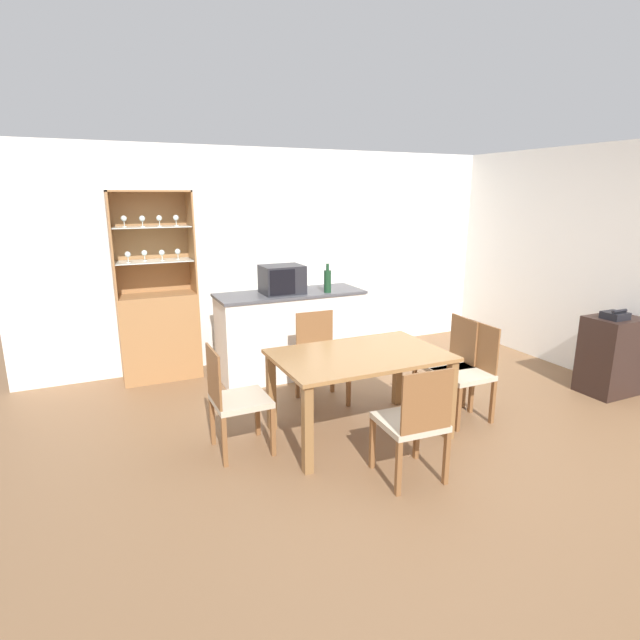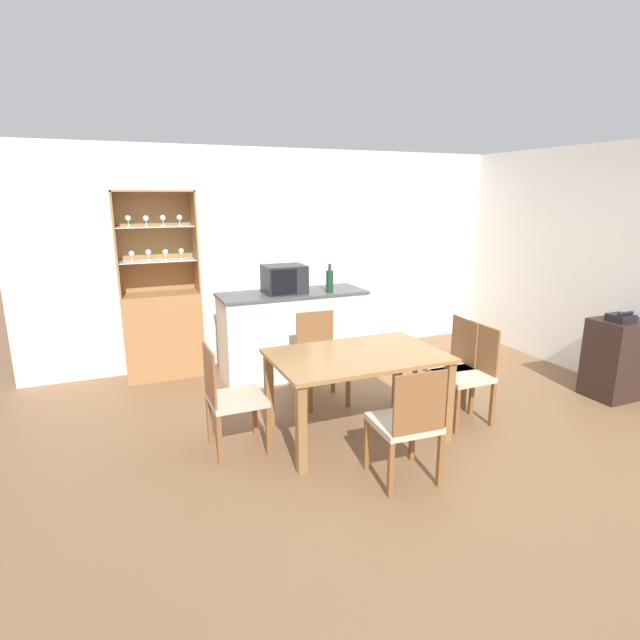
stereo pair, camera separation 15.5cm
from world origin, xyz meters
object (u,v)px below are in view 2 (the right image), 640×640
dining_chair_head_far (320,358)px  dining_chair_head_near (407,423)px  dining_table (357,366)px  dining_chair_side_left_far (231,398)px  dining_chair_side_right_near (467,374)px  side_cabinet (617,359)px  telephone (621,318)px  wine_bottle (330,281)px  display_cabinet (162,323)px  dining_chair_side_right_far (448,364)px  microwave (284,279)px

dining_chair_head_far → dining_chair_head_near: bearing=91.9°
dining_table → dining_chair_side_left_far: 1.07m
dining_chair_side_right_near → side_cabinet: 1.77m
dining_table → telephone: telephone is taller
dining_chair_side_left_far → dining_chair_side_right_near: bearing=81.9°
dining_chair_side_right_near → wine_bottle: wine_bottle is taller
dining_table → dining_chair_side_right_near: size_ratio=1.62×
display_cabinet → dining_table: display_cabinet is taller
dining_chair_head_near → side_cabinet: dining_chair_head_near is taller
dining_chair_side_left_far → telephone: size_ratio=4.13×
dining_chair_side_left_far → wine_bottle: wine_bottle is taller
dining_chair_head_far → wine_bottle: (0.39, 0.66, 0.64)m
dining_chair_side_right_far → side_cabinet: dining_chair_side_right_far is taller
dining_chair_side_right_far → microwave: microwave is taller
dining_chair_side_right_near → dining_chair_head_near: size_ratio=1.00×
display_cabinet → dining_chair_head_near: size_ratio=2.33×
side_cabinet → telephone: bearing=-154.3°
dining_chair_head_far → wine_bottle: bearing=-118.4°
dining_chair_side_right_far → wine_bottle: (-0.65, 1.32, 0.64)m
dining_chair_side_left_far → dining_chair_side_right_near: 2.11m
dining_chair_head_far → wine_bottle: size_ratio=2.75×
display_cabinet → dining_chair_head_near: 3.22m
display_cabinet → side_cabinet: bearing=-30.1°
side_cabinet → dining_chair_side_right_far: bearing=166.8°
dining_table → dining_chair_side_left_far: bearing=172.5°
dining_chair_side_right_near → dining_chair_head_near: same height
wine_bottle → side_cabinet: (2.41, -1.73, -0.68)m
display_cabinet → dining_chair_head_far: size_ratio=2.33×
telephone → wine_bottle: bearing=142.8°
dining_chair_side_left_far → dining_chair_head_far: (1.05, 0.65, 0.00)m
dining_chair_side_right_near → dining_chair_side_right_far: 0.27m
dining_chair_head_near → telephone: 2.80m
dining_chair_side_right_far → wine_bottle: wine_bottle is taller
display_cabinet → dining_chair_head_far: (1.36, -1.34, -0.17)m
wine_bottle → dining_chair_head_far: bearing=-120.5°
dining_chair_head_far → telephone: (2.73, -1.11, 0.40)m
dining_table → display_cabinet: bearing=122.5°
dining_chair_head_far → microwave: size_ratio=1.97×
dining_table → telephone: 2.76m
dining_chair_head_near → telephone: bearing=13.1°
dining_chair_side_right_far → dining_chair_head_far: size_ratio=1.00×
dining_chair_side_left_far → telephone: 3.82m
wine_bottle → dining_chair_side_left_far: bearing=-137.5°
dining_chair_side_right_far → dining_chair_side_right_near: bearing=-175.5°
dining_table → microwave: 1.69m
dining_chair_side_right_far → side_cabinet: 1.81m
display_cabinet → dining_table: 2.53m
dining_chair_head_near → dining_table: bearing=93.1°
dining_chair_side_right_near → side_cabinet: size_ratio=1.09×
wine_bottle → telephone: size_ratio=1.50×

